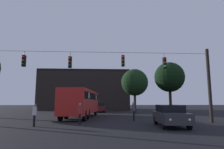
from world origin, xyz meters
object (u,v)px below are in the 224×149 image
at_px(pedestrian_crossing_left, 80,112).
at_px(pedestrian_crossing_right, 35,114).
at_px(city_bus, 82,101).
at_px(tree_behind_building, 135,82).
at_px(car_near_right, 170,115).
at_px(car_far_left, 99,107).
at_px(tree_left_silhouette, 169,77).
at_px(pedestrian_crossing_center, 134,110).

bearing_deg(pedestrian_crossing_left, pedestrian_crossing_right, -161.18).
height_order(pedestrian_crossing_left, pedestrian_crossing_right, pedestrian_crossing_left).
bearing_deg(city_bus, tree_behind_building, 39.02).
bearing_deg(car_near_right, car_far_left, 105.09).
xyz_separation_m(pedestrian_crossing_right, tree_left_silhouette, (16.84, 18.98, 5.18)).
xyz_separation_m(car_near_right, pedestrian_crossing_right, (-9.68, 0.50, 0.11)).
relative_size(city_bus, pedestrian_crossing_left, 6.83).
xyz_separation_m(car_far_left, tree_behind_building, (5.24, -5.13, 3.79)).
bearing_deg(car_far_left, city_bus, -99.88).
distance_m(city_bus, pedestrian_crossing_right, 8.50).
bearing_deg(city_bus, pedestrian_crossing_center, -38.06).
bearing_deg(pedestrian_crossing_center, pedestrian_crossing_left, -148.50).
bearing_deg(pedestrian_crossing_left, city_bus, 94.63).
distance_m(car_near_right, pedestrian_crossing_left, 6.77).
bearing_deg(car_near_right, pedestrian_crossing_center, 113.00).
xyz_separation_m(city_bus, car_near_right, (7.15, -8.56, -1.07)).
bearing_deg(city_bus, car_near_right, -50.11).
bearing_deg(city_bus, car_far_left, 80.12).
distance_m(car_far_left, tree_left_silhouette, 13.49).
distance_m(city_bus, pedestrian_crossing_center, 6.75).
bearing_deg(car_near_right, pedestrian_crossing_right, 177.06).
relative_size(city_bus, tree_left_silhouette, 1.28).
distance_m(city_bus, car_near_right, 11.21).
height_order(pedestrian_crossing_left, tree_left_silhouette, tree_left_silhouette).
bearing_deg(tree_behind_building, tree_left_silhouette, 35.58).
bearing_deg(city_bus, pedestrian_crossing_left, -85.37).
distance_m(pedestrian_crossing_right, tree_behind_building, 17.29).
bearing_deg(pedestrian_crossing_right, car_far_left, 76.87).
height_order(pedestrian_crossing_right, tree_behind_building, tree_behind_building).
distance_m(city_bus, tree_behind_building, 9.59).
relative_size(car_far_left, pedestrian_crossing_right, 2.74).
distance_m(pedestrian_crossing_right, tree_left_silhouette, 25.89).
distance_m(pedestrian_crossing_left, pedestrian_crossing_right, 3.27).
height_order(pedestrian_crossing_right, tree_left_silhouette, tree_left_silhouette).
height_order(city_bus, tree_left_silhouette, tree_left_silhouette).
bearing_deg(tree_behind_building, pedestrian_crossing_center, -100.70).
bearing_deg(pedestrian_crossing_right, pedestrian_crossing_center, 26.79).
bearing_deg(tree_left_silhouette, car_far_left, -180.00).
bearing_deg(tree_left_silhouette, pedestrian_crossing_left, -127.48).
relative_size(city_bus, tree_behind_building, 1.70).
relative_size(city_bus, car_near_right, 2.51).
bearing_deg(tree_left_silhouette, city_bus, -142.66).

